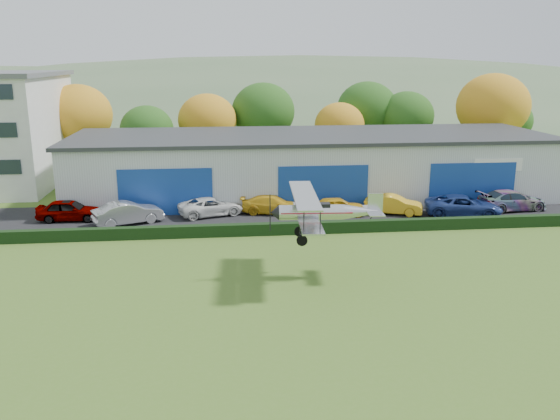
{
  "coord_description": "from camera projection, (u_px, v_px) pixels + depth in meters",
  "views": [
    {
      "loc": [
        -3.06,
        -21.19,
        11.48
      ],
      "look_at": [
        0.46,
        11.12,
        3.03
      ],
      "focal_mm": 37.24,
      "sensor_mm": 36.0,
      "label": 1
    }
  ],
  "objects": [
    {
      "name": "car_5",
      "position": [
        393.0,
        205.0,
        44.15
      ],
      "size": [
        4.63,
        2.98,
        1.44
      ],
      "primitive_type": "imported",
      "rotation": [
        0.0,
        0.0,
        1.21
      ],
      "color": "gold",
      "rests_on": "apron"
    },
    {
      "name": "tree_belt",
      "position": [
        254.0,
        117.0,
        61.36
      ],
      "size": [
        75.7,
        13.22,
        10.12
      ],
      "color": "#3D2614",
      "rests_on": "ground"
    },
    {
      "name": "biplane",
      "position": [
        321.0,
        211.0,
        30.79
      ],
      "size": [
        6.03,
        6.91,
        2.58
      ],
      "rotation": [
        0.0,
        0.0,
        -0.06
      ],
      "color": "silver"
    },
    {
      "name": "hangar",
      "position": [
        311.0,
        164.0,
        50.37
      ],
      "size": [
        40.6,
        12.6,
        5.3
      ],
      "color": "#B2B7BC",
      "rests_on": "ground"
    },
    {
      "name": "ground",
      "position": [
        298.0,
        351.0,
        23.59
      ],
      "size": [
        300.0,
        300.0,
        0.0
      ],
      "primitive_type": "plane",
      "color": "#476B21",
      "rests_on": "ground"
    },
    {
      "name": "car_7",
      "position": [
        512.0,
        200.0,
        45.23
      ],
      "size": [
        5.62,
        2.76,
        1.57
      ],
      "primitive_type": "imported",
      "rotation": [
        0.0,
        0.0,
        1.68
      ],
      "color": "gray",
      "rests_on": "apron"
    },
    {
      "name": "car_2",
      "position": [
        211.0,
        206.0,
        43.75
      ],
      "size": [
        5.38,
        3.67,
        1.37
      ],
      "primitive_type": "imported",
      "rotation": [
        0.0,
        0.0,
        1.88
      ],
      "color": "silver",
      "rests_on": "apron"
    },
    {
      "name": "car_0",
      "position": [
        69.0,
        210.0,
        42.3
      ],
      "size": [
        4.63,
        1.99,
        1.56
      ],
      "primitive_type": "imported",
      "rotation": [
        0.0,
        0.0,
        1.54
      ],
      "color": "gray",
      "rests_on": "apron"
    },
    {
      "name": "car_1",
      "position": [
        128.0,
        213.0,
        41.41
      ],
      "size": [
        5.17,
        3.59,
        1.62
      ],
      "primitive_type": "imported",
      "rotation": [
        0.0,
        0.0,
        2.0
      ],
      "color": "silver",
      "rests_on": "apron"
    },
    {
      "name": "car_3",
      "position": [
        273.0,
        205.0,
        44.27
      ],
      "size": [
        5.08,
        2.94,
        1.38
      ],
      "primitive_type": "imported",
      "rotation": [
        0.0,
        0.0,
        1.35
      ],
      "color": "gold",
      "rests_on": "apron"
    },
    {
      "name": "apron",
      "position": [
        299.0,
        215.0,
        44.11
      ],
      "size": [
        48.0,
        9.0,
        0.05
      ],
      "primitive_type": "cube",
      "color": "black",
      "rests_on": "ground"
    },
    {
      "name": "hedge",
      "position": [
        309.0,
        228.0,
        39.39
      ],
      "size": [
        46.0,
        0.6,
        0.8
      ],
      "primitive_type": "cube",
      "color": "black",
      "rests_on": "ground"
    },
    {
      "name": "car_4",
      "position": [
        338.0,
        207.0,
        43.55
      ],
      "size": [
        4.34,
        1.94,
        1.45
      ],
      "primitive_type": "imported",
      "rotation": [
        0.0,
        0.0,
        1.63
      ],
      "color": "gold",
      "rests_on": "apron"
    },
    {
      "name": "car_6",
      "position": [
        463.0,
        206.0,
        43.56
      ],
      "size": [
        6.06,
        3.76,
        1.57
      ],
      "primitive_type": "imported",
      "rotation": [
        0.0,
        0.0,
        1.35
      ],
      "color": "navy",
      "rests_on": "apron"
    },
    {
      "name": "distant_hills",
      "position": [
        213.0,
        150.0,
        161.11
      ],
      "size": [
        430.0,
        196.0,
        56.0
      ],
      "color": "#4C6642",
      "rests_on": "ground"
    }
  ]
}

